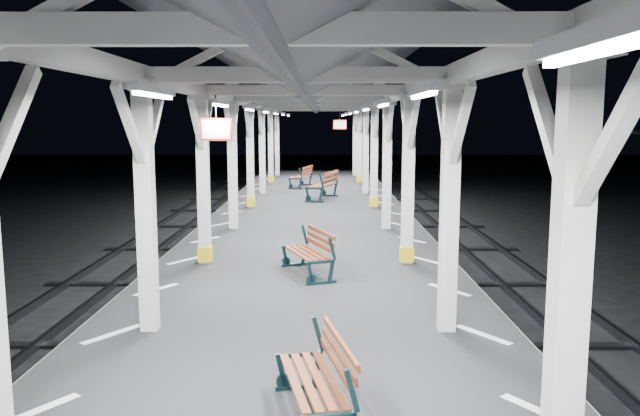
{
  "coord_description": "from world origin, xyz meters",
  "views": [
    {
      "loc": [
        0.33,
        -10.11,
        3.8
      ],
      "look_at": [
        0.28,
        1.3,
        2.2
      ],
      "focal_mm": 35.0,
      "sensor_mm": 36.0,
      "label": 1
    }
  ],
  "objects_px": {
    "bench_far": "(325,184)",
    "bench_near": "(322,377)",
    "bench_extra": "(303,176)",
    "bench_mid": "(312,251)"
  },
  "relations": [
    {
      "from": "bench_mid",
      "to": "bench_far",
      "type": "bearing_deg",
      "value": 67.9
    },
    {
      "from": "bench_far",
      "to": "bench_extra",
      "type": "relative_size",
      "value": 1.14
    },
    {
      "from": "bench_mid",
      "to": "bench_far",
      "type": "distance_m",
      "value": 11.01
    },
    {
      "from": "bench_far",
      "to": "bench_extra",
      "type": "xyz_separation_m",
      "value": [
        -0.92,
        4.1,
        -0.06
      ]
    },
    {
      "from": "bench_mid",
      "to": "bench_extra",
      "type": "bearing_deg",
      "value": 71.81
    },
    {
      "from": "bench_mid",
      "to": "bench_far",
      "type": "xyz_separation_m",
      "value": [
        0.29,
        11.01,
        0.11
      ]
    },
    {
      "from": "bench_near",
      "to": "bench_mid",
      "type": "xyz_separation_m",
      "value": [
        -0.19,
        5.63,
        0.01
      ]
    },
    {
      "from": "bench_mid",
      "to": "bench_far",
      "type": "height_order",
      "value": "bench_far"
    },
    {
      "from": "bench_near",
      "to": "bench_far",
      "type": "xyz_separation_m",
      "value": [
        0.11,
        16.63,
        0.12
      ]
    },
    {
      "from": "bench_far",
      "to": "bench_near",
      "type": "bearing_deg",
      "value": -73.37
    }
  ]
}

